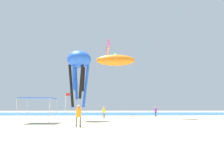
% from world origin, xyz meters
% --- Properties ---
extents(ground, '(110.00, 110.00, 0.10)m').
position_xyz_m(ground, '(0.00, 0.00, -0.05)').
color(ground, beige).
extents(ocean_strip, '(110.00, 21.37, 0.03)m').
position_xyz_m(ocean_strip, '(0.00, 28.12, 0.01)').
color(ocean_strip, '#28608C').
rests_on(ocean_strip, ground).
extents(canopy_tent, '(3.33, 2.83, 2.61)m').
position_xyz_m(canopy_tent, '(-8.42, 0.74, 2.48)').
color(canopy_tent, '#B2B2B7').
rests_on(canopy_tent, ground).
extents(person_near_tent, '(0.50, 0.44, 1.87)m').
position_xyz_m(person_near_tent, '(-3.52, -3.56, 1.10)').
color(person_near_tent, slate).
rests_on(person_near_tent, ground).
extents(person_leftmost, '(0.40, 0.43, 1.68)m').
position_xyz_m(person_leftmost, '(6.91, 13.15, 0.99)').
color(person_leftmost, '#33384C').
rests_on(person_leftmost, ground).
extents(person_central, '(0.40, 0.40, 1.70)m').
position_xyz_m(person_central, '(-1.59, 9.20, 1.00)').
color(person_central, slate).
rests_on(person_central, ground).
extents(banner_flag, '(0.61, 0.06, 3.44)m').
position_xyz_m(banner_flag, '(-6.48, 5.81, 2.09)').
color(banner_flag, silver).
rests_on(banner_flag, ground).
extents(kite_octopus_blue, '(4.15, 4.15, 7.12)m').
position_xyz_m(kite_octopus_blue, '(-4.69, 4.38, 7.27)').
color(kite_octopus_blue, blue).
extents(kite_parafoil_pink, '(1.20, 5.15, 3.15)m').
position_xyz_m(kite_parafoil_pink, '(-1.01, 27.45, 15.73)').
color(kite_parafoil_pink, pink).
extents(kite_inflatable_orange, '(7.19, 2.56, 2.83)m').
position_xyz_m(kite_inflatable_orange, '(0.42, 16.16, 10.20)').
color(kite_inflatable_orange, orange).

